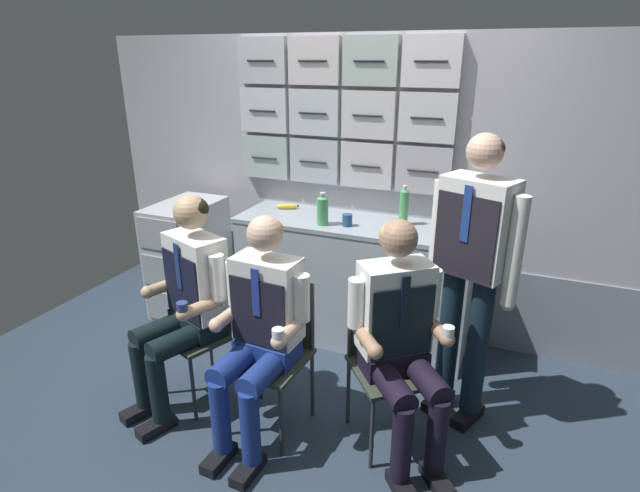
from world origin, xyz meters
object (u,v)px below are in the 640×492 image
Objects in this scene: folding_chair_left at (212,314)px; crew_member_right at (400,333)px; coffee_cup_spare at (464,221)px; folding_chair_center at (276,338)px; snack_banana at (287,206)px; service_trolley at (189,257)px; folding_chair_right at (386,347)px; crew_member_left at (186,295)px; water_bottle_tall at (404,206)px; crew_member_standing at (472,261)px; crew_member_center at (260,324)px.

crew_member_right reaches higher than folding_chair_left.
coffee_cup_spare is (0.12, 1.18, 0.25)m from crew_member_right.
folding_chair_center is 0.72m from crew_member_right.
snack_banana is (0.02, 1.03, 0.41)m from folding_chair_left.
service_trolley reaches higher than folding_chair_right.
crew_member_left is 1.24m from crew_member_right.
water_bottle_tall reaches higher than coffee_cup_spare.
folding_chair_left is 1.11m from snack_banana.
folding_chair_right is 3.07× the size of water_bottle_tall.
folding_chair_left is 3.07× the size of water_bottle_tall.
crew_member_right is 0.77× the size of crew_member_standing.
snack_banana is (-0.47, 1.12, 0.41)m from folding_chair_center.
crew_member_standing is (1.45, 0.35, 0.45)m from folding_chair_left.
service_trolley is at bearing -169.77° from coffee_cup_spare.
crew_member_center reaches higher than folding_chair_right.
service_trolley is at bearing -158.83° from snack_banana.
folding_chair_right is 0.65m from crew_member_standing.
crew_member_center is 7.31× the size of snack_banana.
service_trolley is 0.73× the size of crew_member_left.
coffee_cup_spare is (1.36, 1.26, 0.24)m from crew_member_left.
crew_member_right reaches higher than coffee_cup_spare.
crew_member_center is (0.48, -0.25, 0.17)m from folding_chair_left.
crew_member_left is 0.58m from folding_chair_center.
water_bottle_tall is at bearing -164.13° from coffee_cup_spare.
crew_member_standing reaches higher than folding_chair_right.
service_trolley is 0.75× the size of crew_member_center.
folding_chair_center is 4.93× the size of snack_banana.
snack_banana is at bearing 137.45° from folding_chair_right.
service_trolley is 2.11m from coffee_cup_spare.
crew_member_standing reaches higher than coffee_cup_spare.
service_trolley reaches higher than folding_chair_center.
crew_member_right is at bearing 1.47° from folding_chair_center.
coffee_cup_spare is 0.48× the size of snack_banana.
water_bottle_tall is (0.92, 1.00, 0.52)m from folding_chair_left.
folding_chair_center is at bearing -67.08° from snack_banana.
service_trolley is at bearing 158.97° from folding_chair_right.
crew_member_right is at bearing 14.33° from crew_member_center.
water_bottle_tall is (0.97, 1.15, 0.33)m from crew_member_left.
crew_member_center is at bearing -165.67° from crew_member_right.
water_bottle_tall is (-0.27, 1.07, 0.34)m from crew_member_right.
crew_member_standing is at bearing -25.37° from snack_banana.
folding_chair_right is at bearing -42.55° from snack_banana.
folding_chair_left is at bearing 169.83° from folding_chair_center.
crew_member_standing reaches higher than crew_member_left.
folding_chair_center is 1.28m from water_bottle_tall.
water_bottle_tall is 1.61× the size of snack_banana.
coffee_cup_spare is at bearing 40.43° from folding_chair_left.
crew_member_center is 0.76× the size of crew_member_standing.
folding_chair_right is at bearing -102.02° from coffee_cup_spare.
crew_member_left is (0.66, -0.90, 0.21)m from service_trolley.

